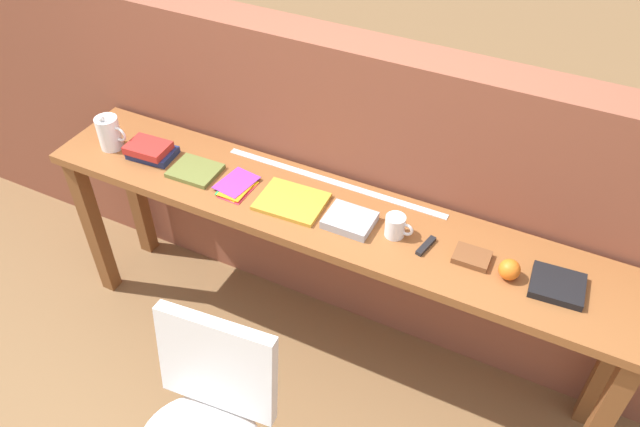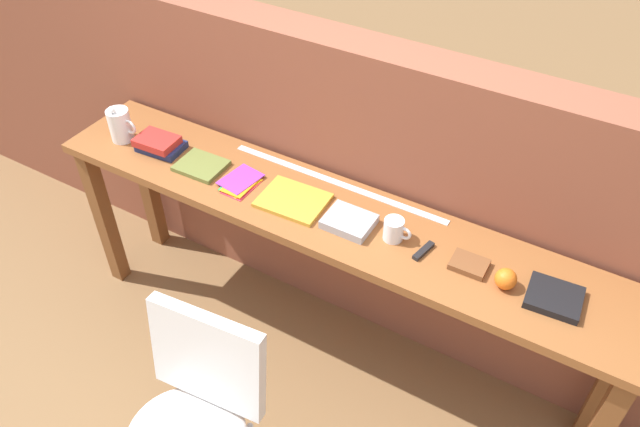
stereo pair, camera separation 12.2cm
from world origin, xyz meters
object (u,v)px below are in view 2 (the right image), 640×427
(pitcher_white, at_px, (120,125))
(book_repair_rightmost, at_px, (554,298))
(mug, at_px, (394,230))
(pamphlet_pile_colourful, at_px, (241,183))
(leather_journal_brown, at_px, (469,264))
(book_open_centre, at_px, (293,200))
(sports_ball_small, at_px, (506,279))
(multitool_folded, at_px, (424,251))
(chair_white_moulded, at_px, (194,412))
(book_stack_leftmost, at_px, (159,144))
(magazine_cycling, at_px, (201,166))

(pitcher_white, relative_size, book_repair_rightmost, 1.01)
(pitcher_white, relative_size, mug, 1.67)
(pitcher_white, relative_size, pamphlet_pile_colourful, 0.92)
(leather_journal_brown, bearing_deg, book_open_centre, -179.79)
(book_open_centre, distance_m, sports_ball_small, 0.87)
(multitool_folded, height_order, book_repair_rightmost, book_repair_rightmost)
(chair_white_moulded, xyz_separation_m, multitool_folded, (0.49, 0.80, 0.36))
(mug, relative_size, sports_ball_small, 1.44)
(leather_journal_brown, bearing_deg, pamphlet_pile_colourful, -179.18)
(book_open_centre, height_order, mug, mug)
(book_repair_rightmost, bearing_deg, pamphlet_pile_colourful, 177.05)
(book_stack_leftmost, distance_m, magazine_cycling, 0.24)
(book_stack_leftmost, bearing_deg, sports_ball_small, -0.49)
(book_repair_rightmost, bearing_deg, sports_ball_small, -176.00)
(chair_white_moulded, xyz_separation_m, pamphlet_pile_colourful, (-0.32, 0.78, 0.36))
(chair_white_moulded, relative_size, multitool_folded, 8.10)
(book_stack_leftmost, xyz_separation_m, magazine_cycling, (0.24, -0.01, -0.02))
(sports_ball_small, bearing_deg, chair_white_moulded, -135.41)
(book_repair_rightmost, bearing_deg, book_stack_leftmost, 176.10)
(book_stack_leftmost, bearing_deg, pitcher_white, -173.70)
(pamphlet_pile_colourful, bearing_deg, leather_journal_brown, 1.90)
(book_open_centre, bearing_deg, pamphlet_pile_colourful, -178.90)
(magazine_cycling, distance_m, leather_journal_brown, 1.20)
(mug, height_order, sports_ball_small, mug)
(leather_journal_brown, bearing_deg, chair_white_moulded, -130.08)
(mug, bearing_deg, book_stack_leftmost, -179.50)
(book_stack_leftmost, bearing_deg, chair_white_moulded, -45.82)
(pamphlet_pile_colourful, xyz_separation_m, sports_ball_small, (1.12, 0.01, 0.03))
(mug, relative_size, leather_journal_brown, 0.85)
(pitcher_white, relative_size, multitool_folded, 1.67)
(book_open_centre, relative_size, mug, 2.40)
(pamphlet_pile_colourful, distance_m, leather_journal_brown, 0.98)
(sports_ball_small, bearing_deg, magazine_cycling, 179.88)
(chair_white_moulded, distance_m, book_repair_rightmost, 1.31)
(book_open_centre, bearing_deg, chair_white_moulded, -87.12)
(book_open_centre, xyz_separation_m, leather_journal_brown, (0.73, 0.02, 0.00))
(pamphlet_pile_colourful, bearing_deg, pitcher_white, -179.72)
(pamphlet_pile_colourful, xyz_separation_m, multitool_folded, (0.81, 0.02, 0.00))
(book_stack_leftmost, height_order, magazine_cycling, book_stack_leftmost)
(chair_white_moulded, distance_m, multitool_folded, 1.00)
(chair_white_moulded, bearing_deg, pitcher_white, 141.41)
(book_repair_rightmost, bearing_deg, magazine_cycling, 176.56)
(sports_ball_small, bearing_deg, leather_journal_brown, 168.81)
(book_stack_leftmost, distance_m, sports_ball_small, 1.57)
(sports_ball_small, relative_size, book_repair_rightmost, 0.42)
(multitool_folded, height_order, leather_journal_brown, leather_journal_brown)
(pitcher_white, bearing_deg, chair_white_moulded, -38.59)
(magazine_cycling, height_order, multitool_folded, magazine_cycling)
(magazine_cycling, distance_m, book_repair_rightmost, 1.50)
(pamphlet_pile_colourful, xyz_separation_m, mug, (0.69, 0.03, 0.04))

